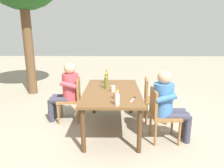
# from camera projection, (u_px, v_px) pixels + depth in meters

# --- Properties ---
(ground_plane) EXTENTS (24.00, 24.00, 0.00)m
(ground_plane) POSITION_uv_depth(u_px,v_px,m) (112.00, 128.00, 3.76)
(ground_plane) COLOR gray
(dining_table) EXTENTS (1.69, 0.99, 0.74)m
(dining_table) POSITION_uv_depth(u_px,v_px,m) (112.00, 95.00, 3.59)
(dining_table) COLOR brown
(dining_table) RESTS_ON ground_plane
(chair_far_right) EXTENTS (0.48, 0.48, 0.87)m
(chair_far_right) POSITION_uv_depth(u_px,v_px,m) (73.00, 97.00, 4.02)
(chair_far_right) COLOR olive
(chair_far_right) RESTS_ON ground_plane
(chair_near_left) EXTENTS (0.45, 0.45, 0.87)m
(chair_near_left) POSITION_uv_depth(u_px,v_px,m) (160.00, 112.00, 3.25)
(chair_near_left) COLOR olive
(chair_near_left) RESTS_ON ground_plane
(chair_near_right) EXTENTS (0.47, 0.47, 0.87)m
(chair_near_right) POSITION_uv_depth(u_px,v_px,m) (152.00, 97.00, 4.00)
(chair_near_right) COLOR olive
(chair_near_right) RESTS_ON ground_plane
(person_in_white_shirt) EXTENTS (0.47, 0.62, 1.18)m
(person_in_white_shirt) POSITION_uv_depth(u_px,v_px,m) (67.00, 89.00, 3.97)
(person_in_white_shirt) COLOR #B7424C
(person_in_white_shirt) RESTS_ON ground_plane
(person_in_plaid_shirt) EXTENTS (0.47, 0.62, 1.18)m
(person_in_plaid_shirt) POSITION_uv_depth(u_px,v_px,m) (168.00, 102.00, 3.21)
(person_in_plaid_shirt) COLOR #3D70B2
(person_in_plaid_shirt) RESTS_ON ground_plane
(bottle_clear) EXTENTS (0.06, 0.06, 0.22)m
(bottle_clear) POSITION_uv_depth(u_px,v_px,m) (117.00, 99.00, 2.83)
(bottle_clear) COLOR white
(bottle_clear) RESTS_ON dining_table
(bottle_amber) EXTENTS (0.06, 0.06, 0.32)m
(bottle_amber) POSITION_uv_depth(u_px,v_px,m) (107.00, 77.00, 3.99)
(bottle_amber) COLOR #996019
(bottle_amber) RESTS_ON dining_table
(bottle_olive) EXTENTS (0.06, 0.06, 0.29)m
(bottle_olive) POSITION_uv_depth(u_px,v_px,m) (106.00, 82.00, 3.69)
(bottle_olive) COLOR #566623
(bottle_olive) RESTS_ON dining_table
(cup_terracotta) EXTENTS (0.08, 0.08, 0.11)m
(cup_terracotta) POSITION_uv_depth(u_px,v_px,m) (116.00, 95.00, 3.11)
(cup_terracotta) COLOR #BC6B47
(cup_terracotta) RESTS_ON dining_table
(cup_steel) EXTENTS (0.08, 0.08, 0.10)m
(cup_steel) POSITION_uv_depth(u_px,v_px,m) (113.00, 89.00, 3.50)
(cup_steel) COLOR #B2B7BC
(cup_steel) RESTS_ON dining_table
(table_knife) EXTENTS (0.23, 0.10, 0.01)m
(table_knife) POSITION_uv_depth(u_px,v_px,m) (133.00, 99.00, 3.10)
(table_knife) COLOR silver
(table_knife) RESTS_ON dining_table
(backpack_by_near_side) EXTENTS (0.29, 0.23, 0.42)m
(backpack_by_near_side) POSITION_uv_depth(u_px,v_px,m) (96.00, 98.00, 4.89)
(backpack_by_near_side) COLOR #47663D
(backpack_by_near_side) RESTS_ON ground_plane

